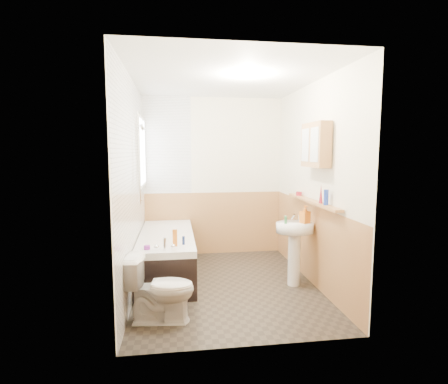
{
  "coord_description": "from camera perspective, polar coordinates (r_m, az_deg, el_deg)",
  "views": [
    {
      "loc": [
        -0.6,
        -4.15,
        1.65
      ],
      "look_at": [
        0.0,
        0.15,
        1.15
      ],
      "focal_mm": 28.0,
      "sensor_mm": 36.0,
      "label": 1
    }
  ],
  "objects": [
    {
      "name": "green_bottle",
      "position": [
        4.12,
        15.55,
        -0.27
      ],
      "size": [
        0.05,
        0.05,
        0.22
      ],
      "primitive_type": "cone",
      "rotation": [
        0.0,
        0.0,
        -0.24
      ],
      "color": "maroon",
      "rests_on": "pine_shelf"
    },
    {
      "name": "toilet",
      "position": [
        3.58,
        -10.3,
        -15.29
      ],
      "size": [
        0.7,
        0.44,
        0.65
      ],
      "primitive_type": "imported",
      "rotation": [
        0.0,
        0.0,
        1.46
      ],
      "color": "white",
      "rests_on": "floor"
    },
    {
      "name": "tile_cladding_left",
      "position": [
        4.2,
        -14.59,
        0.89
      ],
      "size": [
        0.01,
        2.8,
        2.5
      ],
      "primitive_type": "cube",
      "color": "white",
      "rests_on": "wall_left"
    },
    {
      "name": "orange_bottle",
      "position": [
        4.15,
        -6.63,
        -7.86
      ],
      "size": [
        0.04,
        0.04,
        0.1
      ],
      "primitive_type": "cylinder",
      "rotation": [
        0.0,
        0.0,
        -0.34
      ],
      "color": "navy",
      "rests_on": "bathtub"
    },
    {
      "name": "soap_bottle",
      "position": [
        4.36,
        13.05,
        -4.32
      ],
      "size": [
        0.17,
        0.24,
        0.1
      ],
      "primitive_type": "imported",
      "rotation": [
        0.0,
        0.0,
        0.39
      ],
      "color": "orange",
      "rests_on": "sink"
    },
    {
      "name": "wall_back",
      "position": [
        5.61,
        -1.78,
        2.48
      ],
      "size": [
        2.2,
        0.02,
        2.5
      ],
      "primitive_type": "cube",
      "color": "#F3EAC9",
      "rests_on": "ground"
    },
    {
      "name": "blue_gel",
      "position": [
        4.08,
        -8.01,
        -7.43
      ],
      "size": [
        0.05,
        0.04,
        0.19
      ],
      "primitive_type": "cube",
      "rotation": [
        0.0,
        0.0,
        -0.02
      ],
      "color": "orange",
      "rests_on": "bathtub"
    },
    {
      "name": "black_jar",
      "position": [
        4.79,
        12.14,
        -0.26
      ],
      "size": [
        0.09,
        0.09,
        0.05
      ],
      "primitive_type": "cylinder",
      "rotation": [
        0.0,
        0.0,
        -0.13
      ],
      "color": "maroon",
      "rests_on": "pine_shelf"
    },
    {
      "name": "ceiling",
      "position": [
        4.28,
        0.29,
        18.03
      ],
      "size": [
        2.8,
        2.8,
        0.0
      ],
      "primitive_type": "plane",
      "rotation": [
        3.14,
        0.0,
        0.0
      ],
      "color": "white",
      "rests_on": "ground"
    },
    {
      "name": "medicine_cabinet",
      "position": [
        4.21,
        14.69,
        7.44
      ],
      "size": [
        0.14,
        0.57,
        0.51
      ],
      "color": "#B8824B",
      "rests_on": "wall_right"
    },
    {
      "name": "clear_bottle",
      "position": [
        4.27,
        10.04,
        -4.53
      ],
      "size": [
        0.04,
        0.04,
        0.09
      ],
      "primitive_type": "cylinder",
      "rotation": [
        0.0,
        0.0,
        0.25
      ],
      "color": "#388447",
      "rests_on": "sink"
    },
    {
      "name": "wall_left",
      "position": [
        4.2,
        -14.88,
        0.88
      ],
      "size": [
        0.02,
        2.8,
        2.5
      ],
      "primitive_type": "cube",
      "color": "#F3EAC9",
      "rests_on": "ground"
    },
    {
      "name": "wainscot_right",
      "position": [
        4.63,
        13.87,
        -8.02
      ],
      "size": [
        0.01,
        2.8,
        1.0
      ],
      "primitive_type": "cube",
      "color": "#B8824B",
      "rests_on": "wall_right"
    },
    {
      "name": "bathtub",
      "position": [
        4.81,
        -9.31,
        -9.86
      ],
      "size": [
        0.7,
        1.81,
        0.71
      ],
      "color": "black",
      "rests_on": "floor"
    },
    {
      "name": "wainscot_front",
      "position": [
        3.05,
        4.15,
        -15.6
      ],
      "size": [
        2.2,
        0.01,
        1.0
      ],
      "primitive_type": "cube",
      "color": "#B8824B",
      "rests_on": "wall_front"
    },
    {
      "name": "shower_riser",
      "position": [
        4.5,
        -13.61,
        6.61
      ],
      "size": [
        0.1,
        0.08,
        1.15
      ],
      "color": "silver",
      "rests_on": "wall_left"
    },
    {
      "name": "sink",
      "position": [
        4.42,
        11.43,
        -7.79
      ],
      "size": [
        0.46,
        0.37,
        0.89
      ],
      "rotation": [
        0.0,
        0.0,
        0.04
      ],
      "color": "white",
      "rests_on": "floor"
    },
    {
      "name": "wainscot_back",
      "position": [
        5.69,
        -1.73,
        -5.09
      ],
      "size": [
        2.2,
        0.01,
        1.0
      ],
      "primitive_type": "cube",
      "color": "#B8824B",
      "rests_on": "wall_back"
    },
    {
      "name": "wall_front",
      "position": [
        2.83,
        4.37,
        -1.58
      ],
      "size": [
        2.2,
        0.02,
        2.5
      ],
      "primitive_type": "cube",
      "color": "#F3EAC9",
      "rests_on": "ground"
    },
    {
      "name": "tile_return_back",
      "position": [
        5.54,
        -9.32,
        7.52
      ],
      "size": [
        0.75,
        0.01,
        1.5
      ],
      "primitive_type": "cube",
      "color": "white",
      "rests_on": "wall_back"
    },
    {
      "name": "cream_jar",
      "position": [
        4.03,
        -12.46,
        -8.83
      ],
      "size": [
        0.08,
        0.08,
        0.04
      ],
      "primitive_type": "cylinder",
      "rotation": [
        0.0,
        0.0,
        0.17
      ],
      "color": "purple",
      "rests_on": "bathtub"
    },
    {
      "name": "wall_right",
      "position": [
        4.51,
        14.4,
        1.27
      ],
      "size": [
        0.02,
        2.8,
        2.5
      ],
      "primitive_type": "cube",
      "color": "#F3EAC9",
      "rests_on": "ground"
    },
    {
      "name": "floor",
      "position": [
        4.51,
        0.27,
        -14.91
      ],
      "size": [
        2.8,
        2.8,
        0.0
      ],
      "primitive_type": "plane",
      "color": "black",
      "rests_on": "ground"
    },
    {
      "name": "pine_shelf",
      "position": [
        4.37,
        14.17,
        -1.5
      ],
      "size": [
        0.1,
        1.45,
        0.03
      ],
      "primitive_type": "cube",
      "color": "#B8824B",
      "rests_on": "wall_right"
    },
    {
      "name": "window",
      "position": [
        5.12,
        -13.21,
        6.4
      ],
      "size": [
        0.03,
        0.79,
        0.99
      ],
      "color": "white",
      "rests_on": "wall_left"
    },
    {
      "name": "foam_can",
      "position": [
        4.0,
        16.33,
        -0.84
      ],
      "size": [
        0.07,
        0.07,
        0.17
      ],
      "primitive_type": "cylinder",
      "rotation": [
        0.0,
        0.0,
        0.36
      ],
      "color": "#19339E",
      "rests_on": "pine_shelf"
    }
  ]
}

